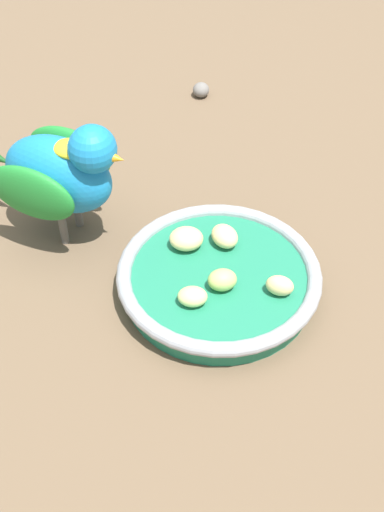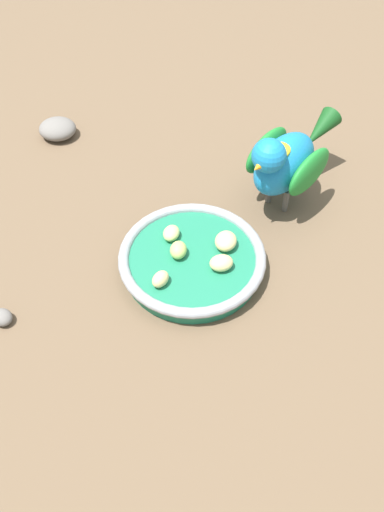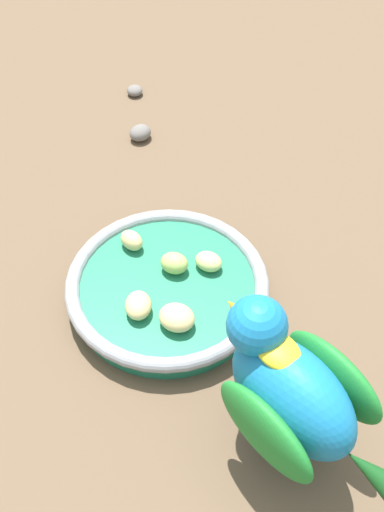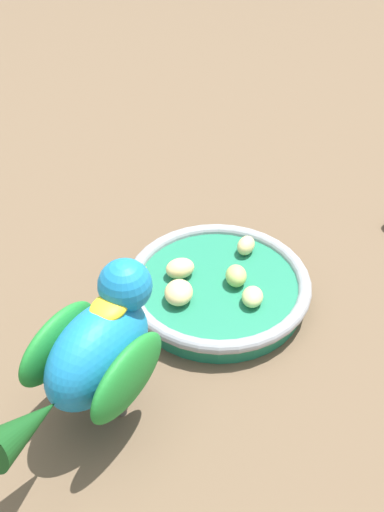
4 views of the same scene
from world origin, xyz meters
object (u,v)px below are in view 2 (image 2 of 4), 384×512
Objects in this scene: apple_piece_4 at (220,264)px; parrot at (286,160)px; apple_piece_2 at (178,250)px; apple_piece_3 at (171,233)px; apple_piece_0 at (163,280)px; rock_large at (58,129)px; feeding_bowl at (192,260)px; apple_piece_1 at (226,241)px; pebble_0 at (2,317)px.

parrot reaches higher than apple_piece_4.
apple_piece_2 is 0.88× the size of apple_piece_4.
apple_piece_3 is 0.13× the size of parrot.
apple_piece_0 is at bearing -76.69° from apple_piece_2.
parrot is 3.35× the size of rock_large.
apple_piece_1 is at bearing 56.34° from feeding_bowl.
apple_piece_3 is at bearing 117.52° from apple_piece_0.
apple_piece_1 is 0.55× the size of rock_large.
parrot is at bearing 78.00° from feeding_bowl.
apple_piece_2 reaches higher than feeding_bowl.
apple_piece_1 is at bearing -11.52° from rock_large.
feeding_bowl is 0.37m from rock_large.
apple_piece_2 reaches higher than rock_large.
feeding_bowl is 7.13× the size of pebble_0.
apple_piece_4 is 0.41m from rock_large.
pebble_0 is at bearing -133.12° from apple_piece_4.
feeding_bowl is 0.05m from apple_piece_4.
apple_piece_3 is 1.00× the size of pebble_0.
rock_large is at bearing 121.11° from pebble_0.
parrot is (0.01, 0.14, 0.05)m from apple_piece_1.
apple_piece_1 is at bearing 111.00° from apple_piece_4.
apple_piece_4 is at bearing 9.11° from apple_piece_2.
apple_piece_3 is at bearing -19.39° from parrot.
apple_piece_2 is 1.00× the size of apple_piece_3.
apple_piece_0 is at bearing -126.89° from apple_piece_4.
apple_piece_4 reaches higher than pebble_0.
apple_piece_1 and apple_piece_2 have the same top height.
rock_large is (-0.37, 0.08, -0.02)m from apple_piece_1.
apple_piece_0 is 0.05m from apple_piece_2.
apple_piece_0 is 0.43× the size of rock_large.
apple_piece_0 is 0.84× the size of apple_piece_4.
apple_piece_3 reaches higher than rock_large.
rock_large reaches higher than pebble_0.
apple_piece_1 reaches higher than pebble_0.
apple_piece_3 is at bearing 172.09° from apple_piece_4.
apple_piece_1 is 0.15m from parrot.
apple_piece_4 reaches higher than apple_piece_3.
apple_piece_0 is 0.25m from parrot.
apple_piece_4 is at bearing 7.82° from parrot.
apple_piece_2 is 0.99× the size of pebble_0.
apple_piece_4 is at bearing 2.95° from feeding_bowl.
apple_piece_1 is (0.03, 0.10, 0.00)m from apple_piece_0.
apple_piece_3 is (-0.07, -0.03, -0.00)m from apple_piece_1.
feeding_bowl and rock_large have the same top height.
rock_large is (-0.30, 0.10, -0.02)m from apple_piece_3.
feeding_bowl is 5.86× the size of apple_piece_1.
apple_piece_1 reaches higher than rock_large.
apple_piece_1 is 0.31m from pebble_0.
apple_piece_0 is 0.21m from pebble_0.
apple_piece_4 is (0.05, 0.06, 0.00)m from apple_piece_0.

